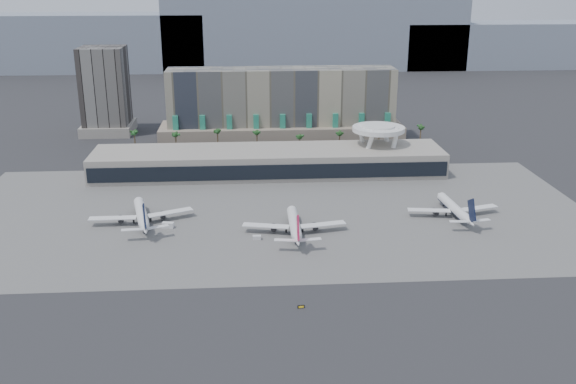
{
  "coord_description": "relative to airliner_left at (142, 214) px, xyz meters",
  "views": [
    {
      "loc": [
        -10.45,
        -191.36,
        93.85
      ],
      "look_at": [
        4.89,
        40.0,
        14.09
      ],
      "focal_mm": 40.0,
      "sensor_mm": 36.0,
      "label": 1
    }
  ],
  "objects": [
    {
      "name": "service_vehicle_b",
      "position": [
        44.8,
        -19.52,
        -2.87
      ],
      "size": [
        3.13,
        1.84,
        1.59
      ],
      "primitive_type": "cube",
      "rotation": [
        0.0,
        0.0,
        -0.02
      ],
      "color": "silver",
      "rests_on": "ground"
    },
    {
      "name": "ground",
      "position": [
        52.31,
        -47.08,
        -3.67
      ],
      "size": [
        900.0,
        900.0,
        0.0
      ],
      "primitive_type": "plane",
      "color": "#232326",
      "rests_on": "ground"
    },
    {
      "name": "airliner_centre",
      "position": [
        59.19,
        -14.2,
        -0.1
      ],
      "size": [
        39.81,
        40.94,
        14.14
      ],
      "rotation": [
        0.0,
        0.0,
        -0.01
      ],
      "color": "white",
      "rests_on": "ground"
    },
    {
      "name": "mountain_ridge",
      "position": [
        80.19,
        422.92,
        26.22
      ],
      "size": [
        680.0,
        60.0,
        70.0
      ],
      "color": "gray",
      "rests_on": "ground"
    },
    {
      "name": "taxiway_sign",
      "position": [
        56.78,
        -71.58,
        -3.19
      ],
      "size": [
        2.11,
        0.59,
        0.95
      ],
      "rotation": [
        0.0,
        0.0,
        0.14
      ],
      "color": "black",
      "rests_on": "ground"
    },
    {
      "name": "terminal",
      "position": [
        52.31,
        62.76,
        2.85
      ],
      "size": [
        170.0,
        32.5,
        14.5
      ],
      "color": "#A8A293",
      "rests_on": "ground"
    },
    {
      "name": "saucer_structure",
      "position": [
        107.31,
        68.92,
        14.79
      ],
      "size": [
        26.0,
        26.0,
        21.89
      ],
      "color": "white",
      "rests_on": "ground"
    },
    {
      "name": "service_vehicle_a",
      "position": [
        10.73,
        -5.58,
        -2.59
      ],
      "size": [
        4.71,
        2.92,
        2.14
      ],
      "primitive_type": "cube",
      "rotation": [
        0.0,
        0.0,
        -0.19
      ],
      "color": "silver",
      "rests_on": "ground"
    },
    {
      "name": "apron_pad",
      "position": [
        52.31,
        7.92,
        -3.64
      ],
      "size": [
        260.0,
        130.0,
        0.06
      ],
      "primitive_type": "cube",
      "color": "#5B5B59",
      "rests_on": "ground"
    },
    {
      "name": "airliner_left",
      "position": [
        0.0,
        0.0,
        0.0
      ],
      "size": [
        39.96,
        41.53,
        14.53
      ],
      "rotation": [
        0.0,
        0.0,
        0.22
      ],
      "color": "white",
      "rests_on": "ground"
    },
    {
      "name": "hotel",
      "position": [
        62.31,
        127.33,
        13.14
      ],
      "size": [
        140.0,
        30.0,
        42.0
      ],
      "color": "tan",
      "rests_on": "ground"
    },
    {
      "name": "palm_row",
      "position": [
        59.31,
        97.92,
        6.83
      ],
      "size": [
        157.8,
        2.8,
        13.1
      ],
      "color": "brown",
      "rests_on": "ground"
    },
    {
      "name": "airliner_right",
      "position": [
        125.06,
        -0.75,
        -0.25
      ],
      "size": [
        37.99,
        39.19,
        13.52
      ],
      "rotation": [
        0.0,
        0.0,
        0.07
      ],
      "color": "white",
      "rests_on": "ground"
    },
    {
      "name": "office_tower",
      "position": [
        -42.69,
        152.92,
        19.27
      ],
      "size": [
        30.0,
        30.0,
        52.0
      ],
      "color": "black",
      "rests_on": "ground"
    }
  ]
}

